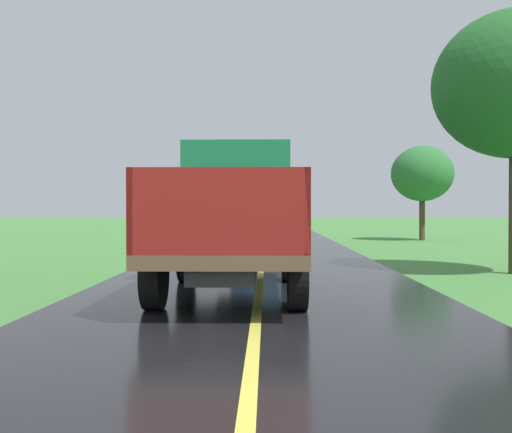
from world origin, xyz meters
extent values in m
cube|color=#2D2D30|center=(-0.46, 9.21, 0.68)|extent=(0.90, 5.51, 0.24)
cube|color=brown|center=(-0.46, 9.21, 0.88)|extent=(2.30, 5.80, 0.20)
cube|color=#197A4C|center=(-0.46, 11.16, 1.93)|extent=(2.10, 1.90, 1.90)
cube|color=black|center=(-0.46, 12.11, 2.26)|extent=(1.78, 0.02, 0.76)
cube|color=maroon|center=(-1.57, 8.23, 1.53)|extent=(0.08, 3.85, 1.10)
cube|color=maroon|center=(0.65, 8.23, 1.53)|extent=(0.08, 3.85, 1.10)
cube|color=maroon|center=(-0.46, 6.35, 1.53)|extent=(2.30, 0.08, 1.10)
cube|color=maroon|center=(-0.46, 10.12, 1.53)|extent=(2.30, 0.08, 1.10)
cylinder|color=black|center=(-1.51, 11.01, 0.58)|extent=(0.28, 1.00, 1.00)
cylinder|color=black|center=(0.59, 11.01, 0.58)|extent=(0.28, 1.00, 1.00)
cylinder|color=black|center=(-1.51, 7.61, 0.58)|extent=(0.28, 1.00, 1.00)
cylinder|color=black|center=(0.59, 7.61, 0.58)|extent=(0.28, 1.00, 1.00)
ellipsoid|color=#87B237|center=(-0.19, 9.84, 1.83)|extent=(0.48, 0.50, 0.40)
ellipsoid|color=#75AD25|center=(-0.56, 9.61, 1.15)|extent=(0.40, 0.49, 0.40)
ellipsoid|color=#86AB35|center=(-0.07, 7.89, 1.48)|extent=(0.54, 0.49, 0.47)
ellipsoid|color=#88AC32|center=(-0.59, 6.63, 1.13)|extent=(0.42, 0.47, 0.49)
ellipsoid|color=#83B821|center=(-0.75, 7.69, 1.46)|extent=(0.42, 0.43, 0.49)
ellipsoid|color=#7CB624|center=(-0.75, 8.26, 1.76)|extent=(0.45, 0.56, 0.37)
ellipsoid|color=#76BB20|center=(0.23, 8.69, 1.51)|extent=(0.55, 0.53, 0.37)
ellipsoid|color=#7EC31F|center=(0.39, 9.08, 1.45)|extent=(0.52, 0.54, 0.42)
ellipsoid|color=#82BE23|center=(-0.91, 8.34, 1.17)|extent=(0.59, 0.61, 0.36)
ellipsoid|color=#86BD35|center=(0.37, 8.36, 1.52)|extent=(0.44, 0.55, 0.41)
ellipsoid|color=#82B636|center=(-0.25, 9.39, 1.18)|extent=(0.57, 0.66, 0.37)
ellipsoid|color=#89AD28|center=(-0.34, 7.52, 1.13)|extent=(0.55, 0.61, 0.49)
cube|color=#2D2D30|center=(0.10, 21.14, 0.68)|extent=(0.90, 5.51, 0.24)
cube|color=brown|center=(0.10, 21.14, 0.88)|extent=(2.30, 5.80, 0.20)
cube|color=gold|center=(0.10, 23.09, 1.93)|extent=(2.10, 1.90, 1.90)
cube|color=black|center=(0.10, 24.04, 2.26)|extent=(1.78, 0.02, 0.76)
cube|color=#2D517F|center=(-1.01, 20.16, 1.53)|extent=(0.08, 3.85, 1.10)
cube|color=#2D517F|center=(1.21, 20.16, 1.53)|extent=(0.08, 3.85, 1.10)
cube|color=#2D517F|center=(0.10, 18.28, 1.53)|extent=(2.30, 0.08, 1.10)
cube|color=#2D517F|center=(0.10, 22.05, 1.53)|extent=(2.30, 0.08, 1.10)
cylinder|color=black|center=(-0.95, 22.94, 0.58)|extent=(0.28, 1.00, 1.00)
cylinder|color=black|center=(1.15, 22.94, 0.58)|extent=(0.28, 1.00, 1.00)
cylinder|color=black|center=(-0.95, 19.54, 0.58)|extent=(0.28, 1.00, 1.00)
cylinder|color=black|center=(1.15, 19.54, 0.58)|extent=(0.28, 1.00, 1.00)
ellipsoid|color=#7EB120|center=(-0.24, 20.83, 1.16)|extent=(0.55, 0.65, 0.39)
ellipsoid|color=#82B924|center=(0.09, 20.08, 1.52)|extent=(0.52, 0.57, 0.46)
ellipsoid|color=#76BA24|center=(-0.48, 19.55, 1.45)|extent=(0.44, 0.46, 0.41)
ellipsoid|color=#83AE35|center=(0.28, 21.43, 1.44)|extent=(0.60, 0.77, 0.45)
ellipsoid|color=#89BA2E|center=(0.12, 18.59, 1.48)|extent=(0.58, 0.75, 0.46)
ellipsoid|color=#78C038|center=(0.44, 19.28, 1.50)|extent=(0.48, 0.43, 0.40)
ellipsoid|color=#89B222|center=(-0.18, 20.59, 1.51)|extent=(0.41, 0.39, 0.43)
ellipsoid|color=#7AB92F|center=(0.48, 20.71, 1.78)|extent=(0.49, 0.47, 0.46)
ellipsoid|color=#7EC323|center=(-0.46, 20.77, 1.16)|extent=(0.41, 0.43, 0.37)
ellipsoid|color=#85AE2D|center=(0.91, 21.03, 1.78)|extent=(0.48, 0.61, 0.50)
cylinder|color=#4C3823|center=(7.79, 28.06, 1.04)|extent=(0.28, 0.28, 2.08)
ellipsoid|color=#2D7033|center=(7.79, 28.06, 3.29)|extent=(3.03, 3.03, 2.73)
camera|label=1|loc=(0.14, -0.96, 1.57)|focal=41.19mm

